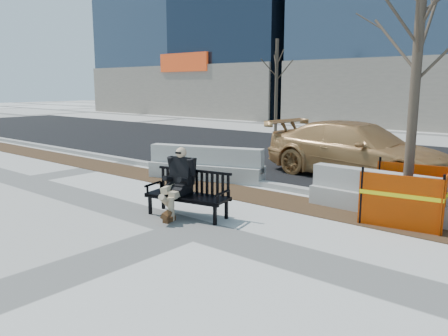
{
  "coord_description": "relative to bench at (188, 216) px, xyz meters",
  "views": [
    {
      "loc": [
        5.23,
        -5.37,
        2.46
      ],
      "look_at": [
        -0.18,
        1.08,
        0.9
      ],
      "focal_mm": 35.92,
      "sensor_mm": 36.0,
      "label": 1
    }
  ],
  "objects": [
    {
      "name": "bench",
      "position": [
        0.0,
        0.0,
        0.0
      ],
      "size": [
        1.74,
        0.92,
        0.88
      ],
      "primitive_type": null,
      "rotation": [
        0.0,
        0.0,
        0.2
      ],
      "color": "black",
      "rests_on": "ground"
    },
    {
      "name": "mulch_strip",
      "position": [
        0.58,
        2.12,
        0.0
      ],
      "size": [
        40.0,
        1.2,
        0.02
      ],
      "primitive_type": "cube",
      "color": "#47301C",
      "rests_on": "ground"
    },
    {
      "name": "jersey_barrier_right",
      "position": [
        2.76,
        2.57,
        0.0
      ],
      "size": [
        2.92,
        0.65,
        0.83
      ],
      "primitive_type": null,
      "rotation": [
        0.0,
        0.0,
        -0.03
      ],
      "color": "#A3A099",
      "rests_on": "ground"
    },
    {
      "name": "tree_fence",
      "position": [
        3.26,
        2.41,
        0.0
      ],
      "size": [
        2.36,
        2.36,
        5.22
      ],
      "primitive_type": null,
      "rotation": [
        0.0,
        0.0,
        0.14
      ],
      "color": "#D53A00",
      "rests_on": "ground"
    },
    {
      "name": "sedan",
      "position": [
        0.94,
        5.54,
        0.0
      ],
      "size": [
        5.33,
        2.59,
        1.5
      ],
      "primitive_type": "imported",
      "rotation": [
        0.0,
        0.0,
        1.47
      ],
      "color": "#AF7D46",
      "rests_on": "ground"
    },
    {
      "name": "far_tree_left",
      "position": [
        -7.58,
        14.44,
        0.0
      ],
      "size": [
        2.36,
        2.36,
        5.23
      ],
      "primitive_type": null,
      "rotation": [
        0.0,
        0.0,
        -0.25
      ],
      "color": "#4A3D2F",
      "rests_on": "ground"
    },
    {
      "name": "ground",
      "position": [
        0.58,
        -0.48,
        0.0
      ],
      "size": [
        120.0,
        120.0,
        0.0
      ],
      "primitive_type": "plane",
      "color": "beige",
      "rests_on": "ground"
    },
    {
      "name": "curb",
      "position": [
        0.58,
        3.07,
        0.06
      ],
      "size": [
        60.0,
        0.25,
        0.12
      ],
      "primitive_type": "cube",
      "color": "#9E9B93",
      "rests_on": "ground"
    },
    {
      "name": "asphalt_street",
      "position": [
        0.58,
        8.32,
        0.0
      ],
      "size": [
        60.0,
        10.4,
        0.01
      ],
      "primitive_type": "cube",
      "color": "black",
      "rests_on": "ground"
    },
    {
      "name": "seated_man",
      "position": [
        -0.22,
        -0.0,
        0.0
      ],
      "size": [
        0.74,
        1.04,
        1.32
      ],
      "primitive_type": null,
      "rotation": [
        0.0,
        0.0,
        0.2
      ],
      "color": "black",
      "rests_on": "ground"
    },
    {
      "name": "jersey_barrier_left",
      "position": [
        -2.02,
        2.74,
        0.0
      ],
      "size": [
        3.15,
        1.58,
        0.89
      ],
      "primitive_type": null,
      "rotation": [
        0.0,
        0.0,
        0.32
      ],
      "color": "#A8A69E",
      "rests_on": "ground"
    }
  ]
}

